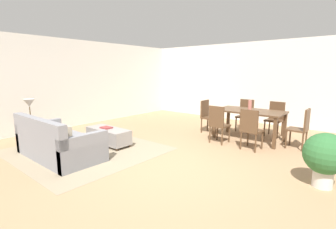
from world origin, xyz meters
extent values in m
plane|color=#9E7A56|center=(0.00, 0.00, 0.00)|extent=(10.80, 10.80, 0.00)
cube|color=silver|center=(0.00, 5.00, 1.35)|extent=(9.00, 0.12, 2.70)
cube|color=silver|center=(-4.50, 0.50, 1.35)|extent=(0.12, 11.00, 2.70)
cube|color=gray|center=(-1.97, -0.43, 0.00)|extent=(3.00, 2.80, 0.01)
cube|color=gray|center=(-2.01, -1.01, 0.21)|extent=(1.97, 0.96, 0.42)
cube|color=gray|center=(-2.01, -1.40, 0.64)|extent=(1.97, 0.16, 0.44)
cube|color=gray|center=(-2.92, -1.01, 0.31)|extent=(0.14, 0.96, 0.62)
cube|color=gray|center=(-1.10, -1.01, 0.31)|extent=(0.14, 0.96, 0.62)
cube|color=gray|center=(-2.58, -1.15, 0.59)|extent=(0.34, 0.10, 0.34)
cube|color=slate|center=(-2.20, -1.16, 0.58)|extent=(0.33, 0.11, 0.33)
cube|color=gray|center=(-1.82, -1.16, 0.58)|extent=(0.32, 0.11, 0.33)
cube|color=tan|center=(-1.44, -1.15, 0.59)|extent=(0.35, 0.11, 0.34)
cube|color=gray|center=(-1.94, 0.14, 0.23)|extent=(1.17, 0.47, 0.33)
cylinder|color=#513823|center=(-2.48, 0.32, 0.03)|extent=(0.05, 0.05, 0.06)
cylinder|color=#513823|center=(-1.40, 0.32, 0.03)|extent=(0.05, 0.05, 0.06)
cylinder|color=#513823|center=(-2.48, -0.04, 0.03)|extent=(0.05, 0.05, 0.06)
cylinder|color=#513823|center=(-1.40, -0.04, 0.03)|extent=(0.05, 0.05, 0.06)
cube|color=olive|center=(-3.29, -1.04, 0.56)|extent=(0.40, 0.40, 0.03)
cylinder|color=olive|center=(-3.46, -0.87, 0.27)|extent=(0.04, 0.04, 0.54)
cylinder|color=olive|center=(-3.12, -0.87, 0.27)|extent=(0.04, 0.04, 0.54)
cylinder|color=olive|center=(-3.46, -1.21, 0.27)|extent=(0.04, 0.04, 0.54)
cylinder|color=olive|center=(-3.12, -1.21, 0.27)|extent=(0.04, 0.04, 0.54)
cylinder|color=brown|center=(-3.29, -1.04, 0.59)|extent=(0.16, 0.16, 0.02)
cylinder|color=brown|center=(-3.29, -1.04, 0.76)|extent=(0.02, 0.02, 0.32)
cone|color=silver|center=(-3.29, -1.04, 1.01)|extent=(0.26, 0.26, 0.18)
cube|color=#513823|center=(0.44, 2.72, 0.74)|extent=(1.64, 0.91, 0.04)
cube|color=#513823|center=(-0.32, 3.11, 0.36)|extent=(0.07, 0.07, 0.72)
cube|color=#513823|center=(1.20, 3.11, 0.36)|extent=(0.07, 0.07, 0.72)
cube|color=#513823|center=(-0.32, 2.32, 0.36)|extent=(0.07, 0.07, 0.72)
cube|color=#513823|center=(1.20, 2.32, 0.36)|extent=(0.07, 0.07, 0.72)
cube|color=#513823|center=(0.01, 1.99, 0.43)|extent=(0.42, 0.42, 0.04)
cube|color=#513823|center=(0.00, 1.81, 0.69)|extent=(0.40, 0.06, 0.47)
cylinder|color=#513823|center=(-0.15, 2.17, 0.21)|extent=(0.04, 0.04, 0.41)
cylinder|color=#513823|center=(0.19, 2.16, 0.21)|extent=(0.04, 0.04, 0.41)
cylinder|color=#513823|center=(-0.17, 1.83, 0.21)|extent=(0.04, 0.04, 0.41)
cylinder|color=#513823|center=(0.17, 1.82, 0.21)|extent=(0.04, 0.04, 0.41)
cube|color=#513823|center=(0.81, 1.98, 0.43)|extent=(0.43, 0.43, 0.04)
cube|color=#513823|center=(0.80, 1.80, 0.69)|extent=(0.40, 0.07, 0.47)
cylinder|color=#513823|center=(0.66, 2.16, 0.21)|extent=(0.04, 0.04, 0.41)
cylinder|color=#513823|center=(1.00, 2.13, 0.21)|extent=(0.04, 0.04, 0.41)
cylinder|color=#513823|center=(0.63, 1.82, 0.21)|extent=(0.04, 0.04, 0.41)
cylinder|color=#513823|center=(0.97, 1.79, 0.21)|extent=(0.04, 0.04, 0.41)
cube|color=#513823|center=(0.00, 3.47, 0.43)|extent=(0.42, 0.42, 0.04)
cube|color=#513823|center=(-0.01, 3.65, 0.69)|extent=(0.40, 0.06, 0.47)
cylinder|color=#513823|center=(0.18, 3.31, 0.21)|extent=(0.04, 0.04, 0.41)
cylinder|color=#513823|center=(-0.16, 3.29, 0.21)|extent=(0.04, 0.04, 0.41)
cylinder|color=#513823|center=(0.16, 3.65, 0.21)|extent=(0.04, 0.04, 0.41)
cylinder|color=#513823|center=(-0.18, 3.63, 0.21)|extent=(0.04, 0.04, 0.41)
cube|color=#513823|center=(0.83, 3.47, 0.43)|extent=(0.42, 0.42, 0.04)
cube|color=#513823|center=(0.84, 3.65, 0.69)|extent=(0.40, 0.06, 0.47)
cylinder|color=#513823|center=(0.99, 3.29, 0.21)|extent=(0.04, 0.04, 0.41)
cylinder|color=#513823|center=(0.65, 3.31, 0.21)|extent=(0.04, 0.04, 0.41)
cylinder|color=#513823|center=(1.01, 3.63, 0.21)|extent=(0.04, 0.04, 0.41)
cylinder|color=#513823|center=(0.67, 3.65, 0.21)|extent=(0.04, 0.04, 0.41)
cube|color=#513823|center=(1.56, 2.72, 0.43)|extent=(0.40, 0.40, 0.04)
cube|color=#513823|center=(1.74, 2.71, 0.69)|extent=(0.04, 0.40, 0.47)
cylinder|color=#513823|center=(1.39, 2.55, 0.21)|extent=(0.04, 0.04, 0.41)
cylinder|color=#513823|center=(1.39, 2.89, 0.21)|extent=(0.04, 0.04, 0.41)
cylinder|color=#513823|center=(1.73, 2.54, 0.21)|extent=(0.04, 0.04, 0.41)
cylinder|color=#513823|center=(1.73, 2.88, 0.21)|extent=(0.04, 0.04, 0.41)
cube|color=#513823|center=(-0.68, 2.70, 0.43)|extent=(0.40, 0.40, 0.04)
cube|color=#513823|center=(-0.86, 2.70, 0.69)|extent=(0.04, 0.40, 0.47)
cylinder|color=#513823|center=(-0.51, 2.87, 0.21)|extent=(0.04, 0.04, 0.41)
cylinder|color=#513823|center=(-0.51, 2.53, 0.21)|extent=(0.04, 0.04, 0.41)
cylinder|color=#513823|center=(-0.85, 2.87, 0.21)|extent=(0.04, 0.04, 0.41)
cylinder|color=#513823|center=(-0.85, 2.53, 0.21)|extent=(0.04, 0.04, 0.41)
cylinder|color=#B26659|center=(0.45, 2.69, 0.89)|extent=(0.09, 0.09, 0.25)
cube|color=maroon|center=(-2.00, 0.13, 0.41)|extent=(0.27, 0.21, 0.03)
cylinder|color=beige|center=(2.34, 0.89, 0.13)|extent=(0.28, 0.28, 0.26)
sphere|color=#2D6633|center=(2.34, 0.89, 0.52)|extent=(0.62, 0.62, 0.62)
camera|label=1|loc=(2.77, -3.27, 1.73)|focal=26.13mm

